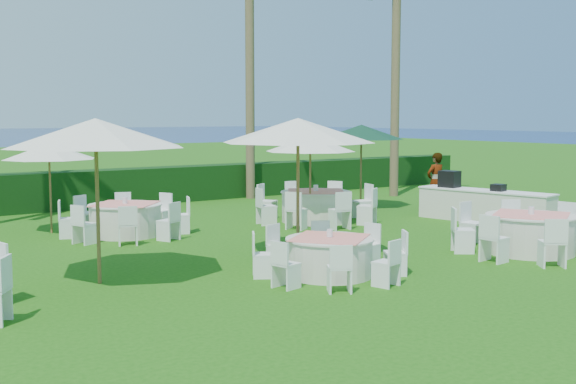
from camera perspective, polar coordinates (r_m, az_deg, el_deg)
name	(u,v)px	position (r m, az deg, el deg)	size (l,w,h in m)	color
ground	(277,279)	(13.18, -0.88, -6.91)	(120.00, 120.00, 0.00)	#1B540E
hedge	(66,190)	(23.89, -17.14, 0.13)	(34.00, 1.00, 1.20)	black
banquet_table_b	(330,256)	(13.38, 3.31, -5.05)	(2.85, 2.85, 0.88)	beige
banquet_table_c	(530,233)	(16.43, 18.61, -3.06)	(3.37, 3.37, 1.01)	beige
banquet_table_e	(125,219)	(18.28, -12.72, -2.07)	(3.10, 3.10, 0.96)	beige
banquet_table_f	(316,205)	(20.18, 2.21, -1.07)	(3.45, 3.45, 1.03)	beige
umbrella_a	(96,133)	(12.97, -14.96, 4.53)	(3.18, 3.18, 2.91)	brown
umbrella_b	(298,131)	(14.77, 0.79, 4.88)	(3.17, 3.17, 2.91)	brown
umbrella_c	(49,151)	(19.01, -18.37, 3.07)	(2.32, 2.32, 2.27)	brown
umbrella_d	(310,144)	(19.33, 1.78, 3.83)	(2.43, 2.43, 2.42)	brown
umbrella_green	(361,132)	(23.00, 5.82, 4.74)	(2.68, 2.68, 2.67)	brown
buffet_table	(484,205)	(20.83, 15.21, -0.98)	(1.59, 3.95, 1.37)	beige
staff_person	(436,182)	(22.93, 11.58, 0.81)	(0.66, 0.43, 1.81)	gray
palm_d	(250,67)	(25.82, -3.03, 9.87)	(4.32, 4.32, 8.45)	brown
palm_e	(396,69)	(26.85, 8.50, 9.63)	(4.31, 4.33, 8.41)	brown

